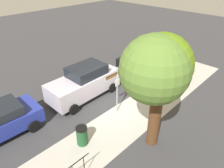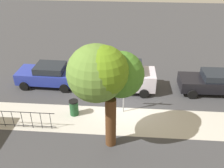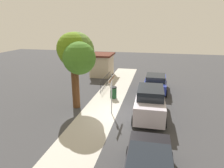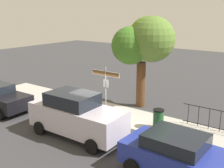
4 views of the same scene
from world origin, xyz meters
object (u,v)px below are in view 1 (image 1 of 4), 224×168
(car_black, at_px, (143,56))
(trash_bin, at_px, (82,136))
(car_silver, at_px, (85,82))
(street_sign, at_px, (117,81))
(shade_tree, at_px, (156,68))

(car_black, distance_m, trash_bin, 9.59)
(car_silver, relative_size, trash_bin, 4.81)
(car_black, height_order, trash_bin, car_black)
(street_sign, height_order, shade_tree, shade_tree)
(trash_bin, bearing_deg, shade_tree, 133.74)
(shade_tree, distance_m, car_silver, 6.11)
(trash_bin, bearing_deg, car_silver, -131.25)
(shade_tree, height_order, car_silver, shade_tree)
(shade_tree, relative_size, car_silver, 1.16)
(street_sign, xyz_separation_m, trash_bin, (2.93, 0.50, -1.53))
(shade_tree, bearing_deg, car_black, -141.55)
(shade_tree, xyz_separation_m, trash_bin, (2.14, -2.23, -3.54))
(street_sign, distance_m, car_silver, 2.76)
(trash_bin, bearing_deg, street_sign, -170.34)
(car_black, bearing_deg, car_silver, 0.68)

